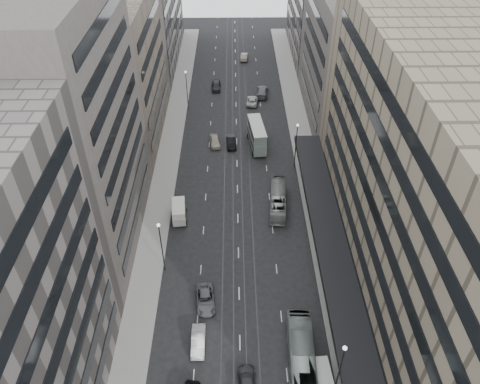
{
  "coord_description": "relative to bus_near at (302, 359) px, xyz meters",
  "views": [
    {
      "loc": [
        -0.42,
        -29.44,
        46.76
      ],
      "look_at": [
        0.3,
        20.85,
        5.95
      ],
      "focal_mm": 35.0,
      "sensor_mm": 36.0,
      "label": 1
    }
  ],
  "objects": [
    {
      "name": "ground",
      "position": [
        -6.54,
        2.09,
        -1.57
      ],
      "size": [
        220.0,
        220.0,
        0.0
      ],
      "primitive_type": "plane",
      "color": "black",
      "rests_on": "ground"
    },
    {
      "name": "sidewalk_right",
      "position": [
        5.46,
        39.59,
        -1.5
      ],
      "size": [
        4.0,
        125.0,
        0.15
      ],
      "primitive_type": "cube",
      "color": "gray",
      "rests_on": "ground"
    },
    {
      "name": "sidewalk_left",
      "position": [
        -18.54,
        39.59,
        -1.5
      ],
      "size": [
        4.0,
        125.0,
        0.15
      ],
      "primitive_type": "cube",
      "color": "gray",
      "rests_on": "ground"
    },
    {
      "name": "department_store",
      "position": [
        14.91,
        10.09,
        13.37
      ],
      "size": [
        19.2,
        60.0,
        30.0
      ],
      "color": "#796E58",
      "rests_on": "ground"
    },
    {
      "name": "building_right_mid",
      "position": [
        14.96,
        54.09,
        10.43
      ],
      "size": [
        15.0,
        28.0,
        24.0
      ],
      "primitive_type": "cube",
      "color": "#49443F",
      "rests_on": "ground"
    },
    {
      "name": "building_left_b",
      "position": [
        -28.04,
        21.09,
        15.43
      ],
      "size": [
        15.0,
        26.0,
        34.0
      ],
      "primitive_type": "cube",
      "color": "#49443F",
      "rests_on": "ground"
    },
    {
      "name": "building_left_c",
      "position": [
        -28.04,
        48.09,
        10.93
      ],
      "size": [
        15.0,
        28.0,
        25.0
      ],
      "primitive_type": "cube",
      "color": "#6A5F52",
      "rests_on": "ground"
    },
    {
      "name": "building_left_d",
      "position": [
        -28.04,
        81.09,
        12.43
      ],
      "size": [
        15.0,
        38.0,
        28.0
      ],
      "primitive_type": "cube",
      "color": "slate",
      "rests_on": "ground"
    },
    {
      "name": "lamp_right_near",
      "position": [
        3.16,
        -2.91,
        3.63
      ],
      "size": [
        0.44,
        0.44,
        8.32
      ],
      "color": "#262628",
      "rests_on": "ground"
    },
    {
      "name": "lamp_right_far",
      "position": [
        3.16,
        37.09,
        3.63
      ],
      "size": [
        0.44,
        0.44,
        8.32
      ],
      "color": "#262628",
      "rests_on": "ground"
    },
    {
      "name": "lamp_left_near",
      "position": [
        -16.24,
        14.09,
        3.63
      ],
      "size": [
        0.44,
        0.44,
        8.32
      ],
      "color": "#262628",
      "rests_on": "ground"
    },
    {
      "name": "lamp_left_far",
      "position": [
        -16.24,
        57.09,
        3.63
      ],
      "size": [
        0.44,
        0.44,
        8.32
      ],
      "color": "#262628",
      "rests_on": "ground"
    },
    {
      "name": "bus_near",
      "position": [
        0.0,
        0.0,
        0.0
      ],
      "size": [
        3.1,
        11.39,
        3.14
      ],
      "primitive_type": "imported",
      "rotation": [
        0.0,
        0.0,
        3.1
      ],
      "color": "gray",
      "rests_on": "ground"
    },
    {
      "name": "bus_far",
      "position": [
        -0.45,
        26.64,
        -0.23
      ],
      "size": [
        3.09,
        9.79,
        2.68
      ],
      "primitive_type": "imported",
      "rotation": [
        0.0,
        0.0,
        3.05
      ],
      "color": "gray",
      "rests_on": "ground"
    },
    {
      "name": "double_decker",
      "position": [
        -2.97,
        43.36,
        0.83
      ],
      "size": [
        3.27,
        8.35,
        4.45
      ],
      "rotation": [
        0.0,
        0.0,
        0.11
      ],
      "color": "slate",
      "rests_on": "ground"
    },
    {
      "name": "vw_microbus",
      "position": [
        2.02,
        -1.93,
        -0.41
      ],
      "size": [
        2.0,
        3.99,
        2.1
      ],
      "rotation": [
        0.0,
        0.0,
        0.07
      ],
      "color": "#54595B",
      "rests_on": "ground"
    },
    {
      "name": "panel_van",
      "position": [
        -15.19,
        24.13,
        -0.12
      ],
      "size": [
        2.38,
        4.34,
        2.64
      ],
      "rotation": [
        0.0,
        0.0,
        0.09
      ],
      "color": "beige",
      "rests_on": "ground"
    },
    {
      "name": "sedan_1",
      "position": [
        -11.23,
        2.89,
        -0.86
      ],
      "size": [
        1.56,
        4.33,
        1.42
      ],
      "primitive_type": "imported",
      "rotation": [
        0.0,
        0.0,
        0.01
      ],
      "color": "silver",
      "rests_on": "ground"
    },
    {
      "name": "sedan_2",
      "position": [
        -10.68,
        8.71,
        -0.89
      ],
      "size": [
        2.79,
        5.13,
        1.37
      ],
      "primitive_type": "imported",
      "rotation": [
        0.0,
        0.0,
        0.11
      ],
      "color": "#5C5C5E",
      "rests_on": "ground"
    },
    {
      "name": "sedan_3",
      "position": [
        -5.89,
        -2.21,
        -0.88
      ],
      "size": [
        2.04,
        4.81,
        1.39
      ],
      "primitive_type": "imported",
      "rotation": [
        0.0,
        0.0,
        3.16
      ],
      "color": "#29292B",
      "rests_on": "ground"
    },
    {
      "name": "sedan_4",
      "position": [
        -10.5,
        44.01,
        -0.83
      ],
      "size": [
        2.25,
        4.52,
        1.48
      ],
      "primitive_type": "imported",
      "rotation": [
        0.0,
        0.0,
        0.12
      ],
      "color": "#AAA18C",
      "rests_on": "ground"
    },
    {
      "name": "sedan_5",
      "position": [
        -7.57,
        43.77,
        -0.83
      ],
      "size": [
        1.96,
        4.62,
        1.48
      ],
      "primitive_type": "imported",
      "rotation": [
        0.0,
        0.0,
        0.09
      ],
      "color": "black",
      "rests_on": "ground"
    },
    {
      "name": "sedan_6",
      "position": [
        -3.19,
        59.37,
        -0.91
      ],
      "size": [
        2.67,
        4.96,
        1.32
      ],
      "primitive_type": "imported",
      "rotation": [
        0.0,
        0.0,
        3.04
      ],
      "color": "#B9B9B5",
      "rests_on": "ground"
    },
    {
      "name": "sedan_7",
      "position": [
        -0.95,
        63.1,
        -0.72
      ],
      "size": [
        3.06,
        6.11,
        1.7
      ],
      "primitive_type": "imported",
      "rotation": [
        0.0,
        0.0,
        3.02
      ],
      "color": "#5A5A5C",
      "rests_on": "ground"
    },
    {
      "name": "sedan_8",
      "position": [
        -10.82,
        66.11,
        -0.77
      ],
      "size": [
        1.93,
        4.71,
        1.6
      ],
      "primitive_type": "imported",
      "rotation": [
        0.0,
        0.0,
        0.01
      ],
      "color": "#232325",
      "rests_on": "ground"
    },
    {
      "name": "sedan_9",
      "position": [
        -4.42,
        81.71,
        -0.83
      ],
      "size": [
        1.87,
        4.6,
        1.49
      ],
      "primitive_type": "imported",
      "rotation": [
        0.0,
        0.0,
        3.07
      ],
      "color": "gray",
      "rests_on": "ground"
    }
  ]
}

